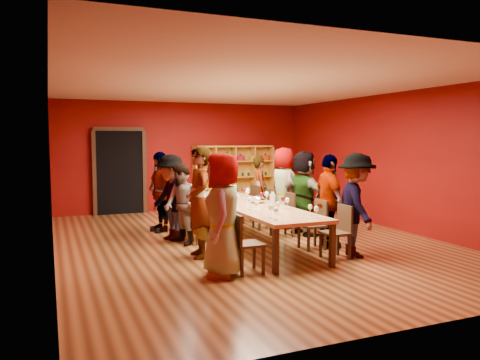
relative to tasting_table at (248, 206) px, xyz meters
name	(u,v)px	position (x,y,z in m)	size (l,w,h in m)	color
room_shell	(248,164)	(0.00, 0.00, 0.80)	(7.10, 9.10, 3.04)	#583017
tasting_table	(248,206)	(0.00, 0.00, 0.00)	(1.10, 4.50, 0.75)	tan
doorway	(120,172)	(-1.80, 4.43, 0.42)	(1.40, 0.17, 2.30)	black
shelving_unit	(233,174)	(1.40, 4.32, 0.28)	(2.40, 0.40, 1.80)	gold
chair_person_left_0	(243,240)	(-0.91, -1.94, -0.20)	(0.42, 0.42, 0.89)	black
person_left_0	(223,215)	(-1.23, -1.94, 0.20)	(0.88, 0.48, 1.79)	silver
chair_person_left_1	(217,227)	(-0.91, -0.79, -0.20)	(0.42, 0.42, 0.89)	black
person_left_1	(199,202)	(-1.23, -0.79, 0.24)	(0.68, 0.50, 1.87)	#4F4F54
chair_person_left_2	(199,217)	(-0.91, 0.24, -0.20)	(0.42, 0.42, 0.89)	black
person_left_2	(181,204)	(-1.26, 0.24, 0.07)	(0.74, 0.41, 1.53)	#4C4C51
chair_person_left_3	(192,214)	(-0.91, 0.73, -0.20)	(0.42, 0.42, 0.89)	black
person_left_3	(171,197)	(-1.33, 0.73, 0.14)	(1.09, 0.45, 1.68)	#47474C
chair_person_left_4	(180,207)	(-0.91, 1.66, -0.20)	(0.42, 0.42, 0.89)	black
person_left_4	(160,192)	(-1.33, 1.66, 0.16)	(1.01, 0.46, 1.72)	#517AA8
chair_person_right_0	(339,229)	(0.91, -1.74, -0.20)	(0.42, 0.42, 0.89)	black
person_right_0	(357,205)	(1.25, -1.74, 0.18)	(1.13, 0.47, 1.76)	#618CC7
chair_person_right_1	(316,222)	(0.91, -1.00, -0.20)	(0.42, 0.42, 0.89)	black
person_right_1	(329,201)	(1.18, -1.00, 0.16)	(1.00, 0.46, 1.71)	#4F4F54
chair_person_right_2	(285,212)	(0.91, 0.17, -0.20)	(0.42, 0.42, 0.89)	black
person_right_2	(304,193)	(1.34, 0.17, 0.18)	(1.62, 0.47, 1.75)	#4E4D53
chair_person_right_3	(267,207)	(0.91, 1.06, -0.20)	(0.42, 0.42, 0.89)	black
person_right_3	(283,188)	(1.32, 1.06, 0.20)	(0.88, 0.48, 1.80)	silver
chair_person_right_4	(250,201)	(0.91, 1.97, -0.20)	(0.42, 0.42, 0.89)	black
person_right_4	(260,189)	(1.15, 1.97, 0.09)	(0.57, 0.42, 1.57)	#131734
wine_glass_0	(257,204)	(-0.28, -1.03, 0.18)	(0.07, 0.07, 0.18)	white
wine_glass_1	(261,195)	(0.33, 0.10, 0.19)	(0.08, 0.08, 0.19)	white
wine_glass_2	(220,190)	(-0.09, 1.33, 0.18)	(0.07, 0.07, 0.18)	white
wine_glass_3	(248,191)	(0.33, 0.78, 0.21)	(0.09, 0.09, 0.21)	white
wine_glass_4	(310,207)	(0.38, -1.69, 0.18)	(0.07, 0.07, 0.18)	white
wine_glass_5	(283,199)	(0.33, -0.82, 0.21)	(0.09, 0.09, 0.22)	white
wine_glass_6	(254,199)	(-0.10, -0.53, 0.19)	(0.08, 0.08, 0.20)	white
wine_glass_7	(219,192)	(-0.27, 0.90, 0.18)	(0.07, 0.07, 0.18)	white
wine_glass_8	(237,197)	(-0.28, -0.13, 0.20)	(0.08, 0.08, 0.20)	white
wine_glass_9	(201,187)	(-0.37, 1.85, 0.21)	(0.09, 0.09, 0.22)	white
wine_glass_10	(287,201)	(0.36, -0.92, 0.20)	(0.08, 0.08, 0.20)	white
wine_glass_11	(213,192)	(-0.37, 0.97, 0.19)	(0.08, 0.08, 0.19)	white
wine_glass_12	(228,196)	(-0.37, 0.12, 0.20)	(0.08, 0.08, 0.21)	white
wine_glass_13	(316,209)	(0.33, -1.95, 0.19)	(0.08, 0.08, 0.19)	white
wine_glass_14	(205,189)	(-0.34, 1.65, 0.18)	(0.07, 0.07, 0.18)	white
wine_glass_15	(278,205)	(-0.04, -1.35, 0.20)	(0.08, 0.08, 0.21)	white
wine_glass_16	(271,208)	(-0.33, -1.68, 0.21)	(0.09, 0.09, 0.21)	white
wine_glass_17	(250,200)	(-0.27, -0.73, 0.21)	(0.09, 0.09, 0.22)	white
wine_glass_18	(267,195)	(0.37, -0.07, 0.21)	(0.09, 0.09, 0.22)	white
wine_glass_19	(244,191)	(0.29, 0.91, 0.19)	(0.08, 0.08, 0.19)	white
wine_glass_20	(230,186)	(0.38, 1.94, 0.19)	(0.08, 0.08, 0.19)	white
wine_glass_21	(276,211)	(-0.34, -1.87, 0.19)	(0.08, 0.08, 0.20)	white
wine_glass_22	(247,193)	(0.14, 0.36, 0.21)	(0.09, 0.09, 0.22)	white
wine_glass_23	(235,187)	(0.38, 1.62, 0.20)	(0.08, 0.08, 0.20)	white
spittoon_bowl	(257,199)	(0.19, -0.02, 0.12)	(0.29, 0.29, 0.16)	silver
carafe_a	(236,198)	(-0.23, 0.05, 0.15)	(0.11, 0.11, 0.23)	white
carafe_b	(273,200)	(0.24, -0.59, 0.17)	(0.14, 0.14, 0.27)	white
wine_bottle	(225,187)	(0.23, 1.90, 0.17)	(0.10, 0.10, 0.31)	#123216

